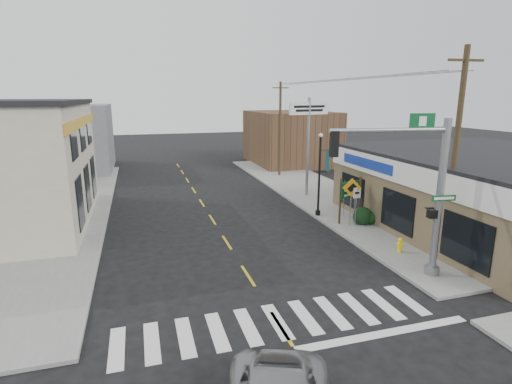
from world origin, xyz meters
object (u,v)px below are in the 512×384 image
object	(u,v)px
lamp_post	(320,168)
bare_tree	(457,174)
utility_pole_far	(280,128)
utility_pole_near	(455,156)
traffic_signal_pole	(425,183)
guide_sign	(351,194)
fire_hydrant	(400,244)
dance_center_sign	(309,123)

from	to	relation	value
lamp_post	bare_tree	world-z (taller)	lamp_post
utility_pole_far	utility_pole_near	bearing A→B (deg)	-81.95
traffic_signal_pole	bare_tree	distance (m)	3.20
guide_sign	utility_pole_far	size ratio (longest dim) A/B	0.32
guide_sign	fire_hydrant	bearing A→B (deg)	-107.91
traffic_signal_pole	lamp_post	xyz separation A→B (m)	(-0.07, 8.93, -0.96)
guide_sign	dance_center_sign	size ratio (longest dim) A/B	0.38
guide_sign	traffic_signal_pole	bearing A→B (deg)	-116.13
lamp_post	utility_pole_far	xyz separation A→B (m)	(2.01, 12.65, 1.38)
utility_pole_far	lamp_post	bearing A→B (deg)	-91.93
fire_hydrant	dance_center_sign	xyz separation A→B (m)	(0.32, 11.51, 4.88)
bare_tree	utility_pole_far	size ratio (longest dim) A/B	0.57
guide_sign	utility_pole_near	distance (m)	6.73
dance_center_sign	guide_sign	bearing A→B (deg)	-106.68
bare_tree	guide_sign	bearing A→B (deg)	109.29
bare_tree	utility_pole_near	world-z (taller)	utility_pole_near
guide_sign	dance_center_sign	distance (m)	7.78
lamp_post	bare_tree	distance (m)	8.06
traffic_signal_pole	fire_hydrant	world-z (taller)	traffic_signal_pole
lamp_post	traffic_signal_pole	bearing A→B (deg)	-79.34
guide_sign	utility_pole_near	xyz separation A→B (m)	(1.36, -5.90, 2.94)
dance_center_sign	bare_tree	distance (m)	12.63
guide_sign	fire_hydrant	size ratio (longest dim) A/B	3.89
bare_tree	utility_pole_far	world-z (taller)	utility_pole_far
guide_sign	lamp_post	world-z (taller)	lamp_post
traffic_signal_pole	guide_sign	world-z (taller)	traffic_signal_pole
utility_pole_far	fire_hydrant	bearing A→B (deg)	-85.77
bare_tree	utility_pole_near	bearing A→B (deg)	-146.87
traffic_signal_pole	guide_sign	size ratio (longest dim) A/B	2.46
dance_center_sign	utility_pole_near	world-z (taller)	utility_pole_near
traffic_signal_pole	bare_tree	xyz separation A→B (m)	(2.85, 1.46, -0.09)
lamp_post	dance_center_sign	size ratio (longest dim) A/B	0.71
fire_hydrant	lamp_post	world-z (taller)	lamp_post
traffic_signal_pole	lamp_post	distance (m)	8.98
bare_tree	utility_pole_near	xyz separation A→B (m)	(-0.57, -0.37, 0.89)
bare_tree	traffic_signal_pole	bearing A→B (deg)	-152.84
traffic_signal_pole	lamp_post	bearing A→B (deg)	98.38
fire_hydrant	bare_tree	bearing A→B (deg)	-26.39
dance_center_sign	utility_pole_far	xyz separation A→B (m)	(0.65, 7.67, -0.98)
fire_hydrant	utility_pole_near	xyz separation A→B (m)	(1.30, -1.30, 4.28)
guide_sign	dance_center_sign	bearing A→B (deg)	68.23
bare_tree	utility_pole_far	bearing A→B (deg)	92.59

